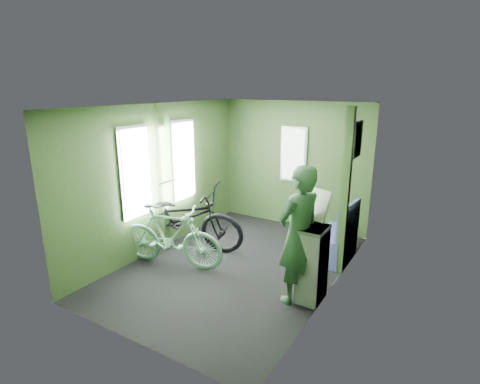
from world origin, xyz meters
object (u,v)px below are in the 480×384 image
at_px(bicycle_black, 183,248).
at_px(bench_seat, 334,242).
at_px(waste_box, 312,264).
at_px(passenger, 299,235).
at_px(bicycle_mint, 172,266).

xyz_separation_m(bicycle_black, bench_seat, (2.21, 0.92, 0.26)).
relative_size(waste_box, bench_seat, 1.07).
bearing_deg(bench_seat, passenger, -87.14).
bearing_deg(bicycle_mint, waste_box, -96.62).
height_order(bicycle_mint, passenger, passenger).
xyz_separation_m(bicycle_black, waste_box, (2.33, -0.36, 0.48)).
xyz_separation_m(waste_box, bench_seat, (-0.12, 1.28, -0.21)).
relative_size(bicycle_mint, bench_seat, 1.79).
height_order(bicycle_mint, waste_box, waste_box).
distance_m(passenger, bench_seat, 1.49).
height_order(passenger, bench_seat, passenger).
bearing_deg(passenger, bicycle_black, -78.50).
bearing_deg(waste_box, passenger, -148.89).
bearing_deg(waste_box, bench_seat, 95.18).
bearing_deg(bicycle_mint, bench_seat, -65.07).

